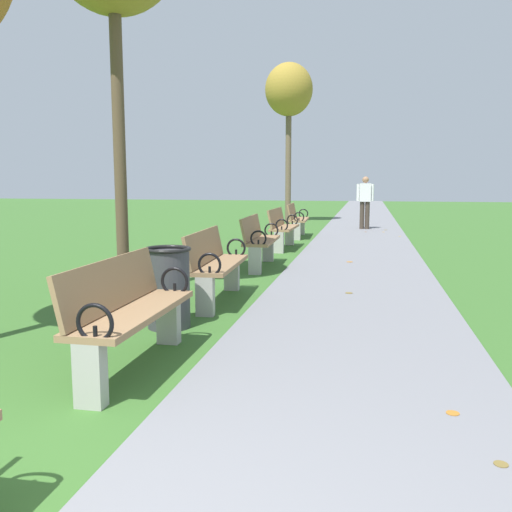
# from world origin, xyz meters

# --- Properties ---
(paved_walkway) EXTENTS (2.41, 44.00, 0.02)m
(paved_walkway) POSITION_xyz_m (1.20, 18.00, 0.01)
(paved_walkway) COLOR slate
(paved_walkway) RESTS_ON ground
(park_bench_2) EXTENTS (0.47, 1.60, 0.90)m
(park_bench_2) POSITION_xyz_m (-0.50, 2.68, 0.49)
(park_bench_2) COLOR #93704C
(park_bench_2) RESTS_ON ground
(park_bench_3) EXTENTS (0.54, 1.62, 0.90)m
(park_bench_3) POSITION_xyz_m (-0.50, 5.23, 0.49)
(park_bench_3) COLOR #93704C
(park_bench_3) RESTS_ON ground
(park_bench_4) EXTENTS (0.53, 1.62, 0.90)m
(park_bench_4) POSITION_xyz_m (-0.50, 8.02, 0.49)
(park_bench_4) COLOR #93704C
(park_bench_4) RESTS_ON ground
(park_bench_5) EXTENTS (0.49, 1.61, 0.90)m
(park_bench_5) POSITION_xyz_m (-0.50, 10.68, 0.49)
(park_bench_5) COLOR #93704C
(park_bench_5) RESTS_ON ground
(park_bench_6) EXTENTS (0.54, 1.62, 0.90)m
(park_bench_6) POSITION_xyz_m (-0.50, 13.28, 0.49)
(park_bench_6) COLOR #93704C
(park_bench_6) RESTS_ON ground
(tree_3) EXTENTS (1.68, 1.68, 5.61)m
(tree_3) POSITION_xyz_m (-1.48, 18.30, 4.61)
(tree_3) COLOR brown
(tree_3) RESTS_ON ground
(pedestrian_walking) EXTENTS (0.53, 0.24, 1.62)m
(pedestrian_walking) POSITION_xyz_m (1.27, 15.98, 0.93)
(pedestrian_walking) COLOR #3D3328
(pedestrian_walking) RESTS_ON paved_walkway
(trash_bin) EXTENTS (0.48, 0.48, 0.84)m
(trash_bin) POSITION_xyz_m (-0.65, 3.96, 0.42)
(trash_bin) COLOR #38383D
(trash_bin) RESTS_ON ground
(scattered_leaves) EXTENTS (3.87, 16.86, 0.02)m
(scattered_leaves) POSITION_xyz_m (0.98, 6.70, 0.02)
(scattered_leaves) COLOR brown
(scattered_leaves) RESTS_ON ground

